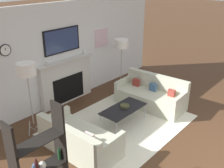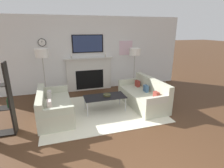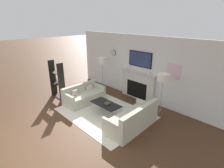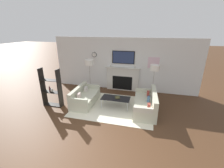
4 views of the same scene
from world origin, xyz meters
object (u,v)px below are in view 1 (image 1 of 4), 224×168
at_px(coffee_table, 123,109).
at_px(floor_lamp_left, 26,70).
at_px(couch_right, 151,96).
at_px(shelf_unit, 40,163).
at_px(couch_left, 79,140).
at_px(decorative_bowl, 125,106).
at_px(floor_lamp_right, 122,44).

relative_size(coffee_table, floor_lamp_left, 0.69).
height_order(couch_right, coffee_table, couch_right).
xyz_separation_m(floor_lamp_left, shelf_unit, (-0.99, -1.76, -0.77)).
bearing_deg(couch_right, couch_left, -179.90).
distance_m(decorative_bowl, shelf_unit, 2.75).
height_order(floor_lamp_left, shelf_unit, floor_lamp_left).
relative_size(decorative_bowl, shelf_unit, 0.14).
distance_m(couch_right, coffee_table, 1.24).
distance_m(couch_left, floor_lamp_left, 1.78).
height_order(floor_lamp_right, shelf_unit, shelf_unit).
bearing_deg(floor_lamp_left, floor_lamp_right, 0.00).
bearing_deg(decorative_bowl, floor_lamp_left, 143.70).
distance_m(couch_right, shelf_unit, 3.91).
bearing_deg(couch_left, shelf_unit, -156.95).
bearing_deg(shelf_unit, couch_left, 23.05).
height_order(decorative_bowl, floor_lamp_right, floor_lamp_right).
bearing_deg(coffee_table, couch_right, 1.31).
bearing_deg(floor_lamp_right, couch_right, -100.13).
distance_m(couch_right, floor_lamp_right, 1.72).
height_order(decorative_bowl, floor_lamp_left, floor_lamp_left).
bearing_deg(floor_lamp_right, coffee_table, -138.99).
height_order(coffee_table, shelf_unit, shelf_unit).
height_order(couch_left, floor_lamp_left, floor_lamp_left).
relative_size(couch_right, floor_lamp_left, 1.11).
bearing_deg(floor_lamp_left, coffee_table, -37.88).
height_order(couch_left, couch_right, couch_right).
relative_size(couch_left, floor_lamp_left, 1.00).
relative_size(couch_right, coffee_table, 1.61).
xyz_separation_m(couch_left, decorative_bowl, (1.47, -0.01, 0.19)).
distance_m(floor_lamp_left, floor_lamp_right, 3.08).
distance_m(decorative_bowl, floor_lamp_right, 2.11).
bearing_deg(floor_lamp_right, shelf_unit, -156.61).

